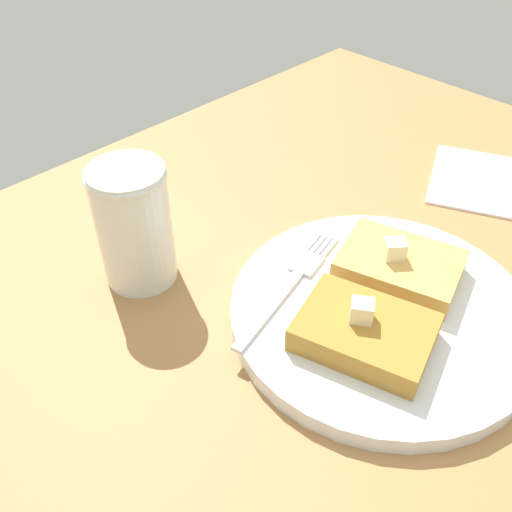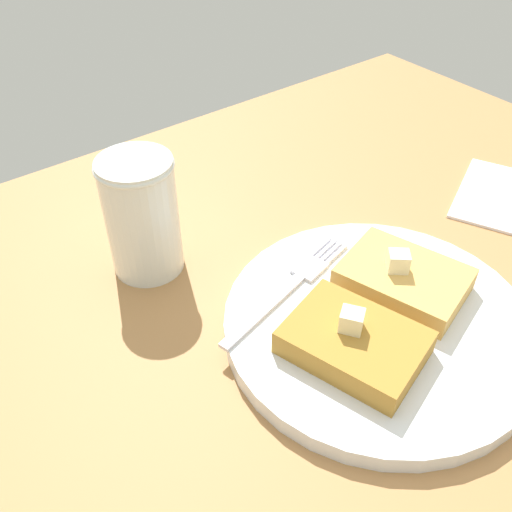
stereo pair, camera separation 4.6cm
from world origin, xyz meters
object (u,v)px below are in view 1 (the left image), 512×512
object	(u,v)px
fork	(293,280)
syrup_jar	(135,230)
plate	(381,311)
napkin	(504,185)

from	to	relation	value
fork	syrup_jar	size ratio (longest dim) A/B	1.45
plate	syrup_jar	xyz separation A→B (cm)	(-10.53, 18.26, 4.10)
plate	napkin	distance (cm)	25.79
plate	napkin	world-z (taller)	plate
fork	syrup_jar	xyz separation A→B (cm)	(-7.63, 11.24, 3.27)
plate	fork	xyz separation A→B (cm)	(-2.89, 7.02, 0.83)
plate	syrup_jar	distance (cm)	21.47
syrup_jar	napkin	bearing A→B (deg)	-24.17
fork	napkin	distance (cm)	29.08
plate	fork	size ratio (longest dim) A/B	1.55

